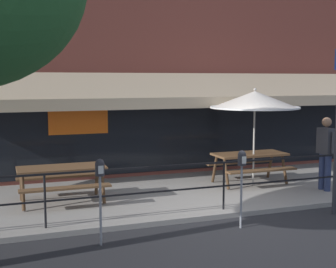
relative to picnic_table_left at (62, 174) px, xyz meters
name	(u,v)px	position (x,y,z in m)	size (l,w,h in m)	color
ground_plane	(230,218)	(2.95, -1.92, -0.71)	(120.00, 120.00, 0.00)	#232326
patio_deck	(190,193)	(2.95, 0.08, -0.66)	(15.00, 4.00, 0.10)	gray
restaurant_building	(159,24)	(2.95, 2.30, 3.45)	(15.00, 1.60, 8.37)	brown
patio_railing	(224,175)	(2.95, -1.62, 0.09)	(13.84, 0.04, 0.97)	black
picnic_table_left	(62,174)	(0.00, 0.00, 0.00)	(1.80, 1.42, 0.76)	brown
picnic_table_centre	(250,160)	(4.61, 0.25, 0.00)	(1.80, 1.42, 0.76)	brown
patio_umbrella_centre	(255,100)	(4.61, 0.07, 1.47)	(2.14, 2.14, 2.38)	#B7B2A8
pedestrian_walking	(326,150)	(5.92, -0.96, 0.35)	(0.25, 0.62, 1.71)	navy
parking_meter_near	(100,176)	(0.29, -2.54, 0.44)	(0.15, 0.16, 1.42)	gray
parking_meter_far	(242,166)	(2.85, -2.52, 0.44)	(0.15, 0.16, 1.42)	gray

